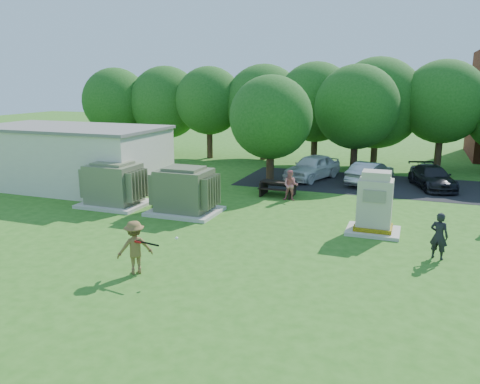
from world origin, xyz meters
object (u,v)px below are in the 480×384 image
at_px(transformer_left, 114,185).
at_px(person_at_picnic, 291,185).
at_px(transformer_right, 185,192).
at_px(car_silver_a, 370,173).
at_px(picnic_table, 278,187).
at_px(car_dark, 432,177).
at_px(generator_cabinet, 375,206).
at_px(car_white, 312,167).
at_px(batter, 135,247).
at_px(person_by_generator, 439,236).

xyz_separation_m(transformer_left, person_at_picnic, (7.53, 3.80, -0.21)).
height_order(transformer_right, car_silver_a, transformer_right).
relative_size(picnic_table, car_dark, 0.42).
xyz_separation_m(transformer_right, generator_cabinet, (8.10, 0.06, 0.09)).
height_order(generator_cabinet, person_at_picnic, generator_cabinet).
bearing_deg(car_white, car_silver_a, 16.69).
height_order(picnic_table, batter, batter).
relative_size(generator_cabinet, car_silver_a, 0.62).
bearing_deg(transformer_left, car_white, 51.19).
height_order(picnic_table, car_white, car_white).
distance_m(picnic_table, car_dark, 8.77).
distance_m(transformer_right, batter, 6.74).
bearing_deg(person_at_picnic, batter, -109.56).
bearing_deg(transformer_left, transformer_right, 0.00).
bearing_deg(batter, car_silver_a, -150.29).
xyz_separation_m(generator_cabinet, car_silver_a, (-0.99, 9.01, -0.42)).
distance_m(transformer_right, picnic_table, 5.45).
relative_size(batter, car_dark, 0.40).
bearing_deg(car_white, batter, -77.69).
bearing_deg(car_dark, person_at_picnic, -158.63).
xyz_separation_m(person_at_picnic, car_dark, (6.56, 5.43, -0.16)).
xyz_separation_m(transformer_right, person_at_picnic, (3.83, 3.80, -0.21)).
bearing_deg(generator_cabinet, car_silver_a, 96.26).
xyz_separation_m(transformer_left, picnic_table, (6.68, 4.54, -0.50)).
relative_size(person_by_generator, car_dark, 0.38).
distance_m(transformer_left, transformer_right, 3.70).
height_order(car_silver_a, car_dark, car_silver_a).
relative_size(transformer_right, generator_cabinet, 1.24).
relative_size(transformer_right, person_at_picnic, 1.98).
height_order(transformer_right, batter, transformer_right).
bearing_deg(car_silver_a, generator_cabinet, 113.89).
distance_m(transformer_right, car_silver_a, 11.53).
xyz_separation_m(batter, person_by_generator, (8.67, 4.52, -0.04)).
distance_m(transformer_left, picnic_table, 8.09).
bearing_deg(transformer_right, person_at_picnic, 44.74).
bearing_deg(person_at_picnic, picnic_table, 131.28).
bearing_deg(person_by_generator, batter, 46.58).
height_order(batter, person_at_picnic, batter).
bearing_deg(person_at_picnic, transformer_left, -160.96).
distance_m(generator_cabinet, picnic_table, 6.83).
distance_m(transformer_right, person_by_generator, 10.53).
relative_size(transformer_left, picnic_table, 1.71).
relative_size(person_by_generator, person_at_picnic, 1.04).
distance_m(batter, car_white, 15.93).
relative_size(picnic_table, person_at_picnic, 1.16).
bearing_deg(transformer_left, generator_cabinet, 0.29).
height_order(generator_cabinet, car_white, generator_cabinet).
xyz_separation_m(picnic_table, car_dark, (7.41, 4.69, 0.13)).
bearing_deg(picnic_table, generator_cabinet, -41.18).
bearing_deg(car_dark, transformer_left, -165.04).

